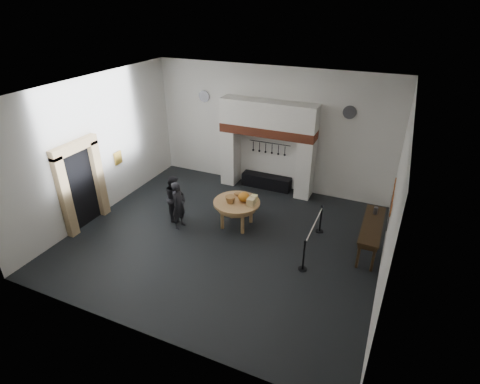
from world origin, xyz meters
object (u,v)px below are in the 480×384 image
at_px(visitor_far, 175,198).
at_px(barrier_post_far, 321,219).
at_px(barrier_post_near, 304,256).
at_px(iron_range, 266,181).
at_px(visitor_near, 179,205).
at_px(work_table, 237,202).
at_px(side_table, 372,225).

bearing_deg(visitor_far, barrier_post_far, -111.27).
bearing_deg(barrier_post_near, barrier_post_far, 90.00).
relative_size(iron_range, visitor_far, 1.24).
xyz_separation_m(visitor_near, barrier_post_far, (4.17, 1.49, -0.33)).
height_order(visitor_near, visitor_far, visitor_near).
relative_size(visitor_near, barrier_post_near, 1.74).
distance_m(work_table, visitor_near, 1.82).
distance_m(iron_range, work_table, 2.96).
bearing_deg(visitor_near, iron_range, -18.88).
bearing_deg(barrier_post_near, visitor_far, 168.79).
bearing_deg(visitor_far, iron_range, -65.76).
bearing_deg(work_table, iron_range, 90.94).
bearing_deg(work_table, barrier_post_far, 15.37).
relative_size(visitor_near, visitor_far, 1.02).
bearing_deg(visitor_near, side_table, -74.59).
relative_size(visitor_far, barrier_post_near, 1.71).
xyz_separation_m(visitor_near, barrier_post_near, (4.17, -0.51, -0.33)).
bearing_deg(barrier_post_far, work_table, -164.63).
bearing_deg(side_table, barrier_post_far, 165.99).
height_order(side_table, barrier_post_near, same).
xyz_separation_m(iron_range, barrier_post_near, (2.59, -4.20, 0.20)).
height_order(iron_range, visitor_far, visitor_far).
height_order(visitor_near, side_table, visitor_near).
distance_m(work_table, barrier_post_far, 2.66).
distance_m(iron_range, side_table, 4.88).
height_order(visitor_far, barrier_post_near, visitor_far).
relative_size(work_table, visitor_far, 0.96).
relative_size(work_table, visitor_near, 0.94).
height_order(work_table, barrier_post_near, barrier_post_near).
distance_m(visitor_near, visitor_far, 0.57).
bearing_deg(barrier_post_far, barrier_post_near, -90.00).
height_order(visitor_far, barrier_post_far, visitor_far).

